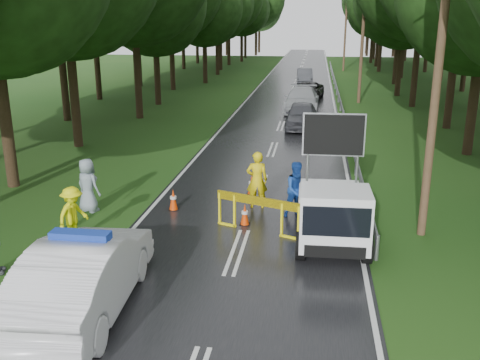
% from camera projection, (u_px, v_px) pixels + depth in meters
% --- Properties ---
extents(ground, '(160.00, 160.00, 0.00)m').
position_uv_depth(ground, '(237.00, 252.00, 14.58)').
color(ground, '#1A4313').
rests_on(ground, ground).
extents(road, '(7.00, 140.00, 0.02)m').
position_uv_depth(road, '(291.00, 98.00, 43.01)').
color(road, black).
rests_on(road, ground).
extents(guardrail, '(0.12, 60.06, 0.70)m').
position_uv_depth(guardrail, '(338.00, 92.00, 42.05)').
color(guardrail, gray).
rests_on(guardrail, ground).
extents(utility_pole_near, '(1.40, 0.24, 10.00)m').
position_uv_depth(utility_pole_near, '(439.00, 59.00, 14.32)').
color(utility_pole_near, '#493722').
rests_on(utility_pole_near, ground).
extents(utility_pole_mid, '(1.40, 0.24, 10.00)m').
position_uv_depth(utility_pole_mid, '(363.00, 33.00, 38.96)').
color(utility_pole_mid, '#493722').
rests_on(utility_pole_mid, ground).
extents(utility_pole_far, '(1.40, 0.24, 10.00)m').
position_uv_depth(utility_pole_far, '(346.00, 28.00, 63.61)').
color(utility_pole_far, '#493722').
rests_on(utility_pole_far, ground).
extents(police_sedan, '(2.09, 5.21, 1.85)m').
position_uv_depth(police_sedan, '(84.00, 275.00, 11.41)').
color(police_sedan, silver).
rests_on(police_sedan, ground).
extents(work_truck, '(2.05, 4.40, 3.47)m').
position_uv_depth(work_truck, '(332.00, 211.00, 14.94)').
color(work_truck, gray).
rests_on(work_truck, ground).
extents(barrier, '(2.56, 1.00, 1.12)m').
position_uv_depth(barrier, '(258.00, 205.00, 15.67)').
color(barrier, '#FFEE0D').
rests_on(barrier, ground).
extents(officer, '(0.76, 0.55, 1.94)m').
position_uv_depth(officer, '(257.00, 180.00, 17.72)').
color(officer, yellow).
rests_on(officer, ground).
extents(civilian, '(1.08, 0.98, 1.80)m').
position_uv_depth(civilian, '(297.00, 189.00, 16.96)').
color(civilian, '#17409B').
rests_on(civilian, ground).
extents(bystander_left, '(0.92, 1.20, 1.65)m').
position_uv_depth(bystander_left, '(73.00, 215.00, 14.96)').
color(bystander_left, '#F1F60D').
rests_on(bystander_left, ground).
extents(bystander_right, '(1.03, 0.87, 1.79)m').
position_uv_depth(bystander_right, '(88.00, 185.00, 17.39)').
color(bystander_right, gray).
rests_on(bystander_right, ground).
extents(queue_car_first, '(1.82, 4.44, 1.51)m').
position_uv_depth(queue_car_first, '(302.00, 115.00, 30.79)').
color(queue_car_first, '#3A3C42').
rests_on(queue_car_first, ground).
extents(queue_car_second, '(2.35, 5.54, 1.59)m').
position_uv_depth(queue_car_second, '(302.00, 100.00, 36.49)').
color(queue_car_second, '#A0A4A8').
rests_on(queue_car_second, ground).
extents(queue_car_third, '(2.71, 4.89, 1.30)m').
position_uv_depth(queue_car_third, '(308.00, 91.00, 42.18)').
color(queue_car_third, black).
rests_on(queue_car_third, ground).
extents(queue_car_fourth, '(1.71, 4.33, 1.40)m').
position_uv_depth(queue_car_fourth, '(305.00, 76.00, 52.76)').
color(queue_car_fourth, '#393B40').
rests_on(queue_car_fourth, ground).
extents(cone_near_left, '(0.38, 0.38, 0.80)m').
position_uv_depth(cone_near_left, '(89.00, 308.00, 11.01)').
color(cone_near_left, black).
rests_on(cone_near_left, ground).
extents(cone_center, '(0.33, 0.33, 0.69)m').
position_uv_depth(cone_center, '(245.00, 215.00, 16.39)').
color(cone_center, black).
rests_on(cone_center, ground).
extents(cone_far, '(0.35, 0.35, 0.73)m').
position_uv_depth(cone_far, '(252.00, 185.00, 19.24)').
color(cone_far, black).
rests_on(cone_far, ground).
extents(cone_left_mid, '(0.35, 0.35, 0.73)m').
position_uv_depth(cone_left_mid, '(173.00, 200.00, 17.66)').
color(cone_left_mid, black).
rests_on(cone_left_mid, ground).
extents(cone_right, '(0.32, 0.32, 0.67)m').
position_uv_depth(cone_right, '(357.00, 195.00, 18.29)').
color(cone_right, black).
rests_on(cone_right, ground).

